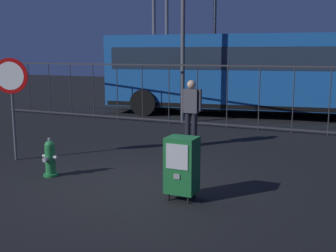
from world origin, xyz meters
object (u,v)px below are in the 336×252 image
object	(u,v)px
fire_hydrant	(50,158)
stop_sign	(11,88)
bus_far	(269,67)
street_light_near_right	(167,10)
pedestrian	(191,109)
newspaper_box_primary	(182,165)
bus_near	(247,70)

from	to	relation	value
fire_hydrant	stop_sign	world-z (taller)	stop_sign
bus_far	street_light_near_right	xyz separation A→B (m)	(-3.34, -3.91, 2.30)
pedestrian	bus_far	size ratio (longest dim) A/B	0.16
pedestrian	newspaper_box_primary	bearing A→B (deg)	-70.91
fire_hydrant	stop_sign	bearing A→B (deg)	156.76
stop_sign	bus_near	size ratio (longest dim) A/B	0.21
pedestrian	bus_near	bearing A→B (deg)	90.60
bus_far	bus_near	bearing A→B (deg)	-83.63
newspaper_box_primary	bus_near	bearing A→B (deg)	98.03
stop_sign	pedestrian	world-z (taller)	stop_sign
fire_hydrant	stop_sign	xyz separation A→B (m)	(-1.52, 0.65, 1.25)
stop_sign	fire_hydrant	bearing A→B (deg)	-23.24
newspaper_box_primary	pedestrian	bearing A→B (deg)	109.09
newspaper_box_primary	stop_sign	size ratio (longest dim) A/B	0.46
street_light_near_right	fire_hydrant	bearing A→B (deg)	-78.97
newspaper_box_primary	pedestrian	world-z (taller)	pedestrian
fire_hydrant	newspaper_box_primary	bearing A→B (deg)	-3.17
bus_near	newspaper_box_primary	bearing A→B (deg)	-90.44
fire_hydrant	street_light_near_right	bearing A→B (deg)	101.03
newspaper_box_primary	bus_near	xyz separation A→B (m)	(-1.36, 9.63, 1.14)
newspaper_box_primary	bus_far	bearing A→B (deg)	95.40
fire_hydrant	bus_far	size ratio (longest dim) A/B	0.07
fire_hydrant	pedestrian	size ratio (longest dim) A/B	0.45
pedestrian	street_light_near_right	xyz separation A→B (m)	(-3.31, 5.78, 3.06)
bus_near	street_light_near_right	size ratio (longest dim) A/B	1.56
newspaper_box_primary	street_light_near_right	size ratio (longest dim) A/B	0.15
pedestrian	bus_near	xyz separation A→B (m)	(-0.06, 5.88, 0.76)
fire_hydrant	pedestrian	distance (m)	3.93
fire_hydrant	street_light_near_right	xyz separation A→B (m)	(-1.83, 9.37, 3.65)
newspaper_box_primary	fire_hydrant	bearing A→B (deg)	176.83
bus_far	newspaper_box_primary	bearing A→B (deg)	-76.93
pedestrian	street_light_near_right	distance (m)	7.33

